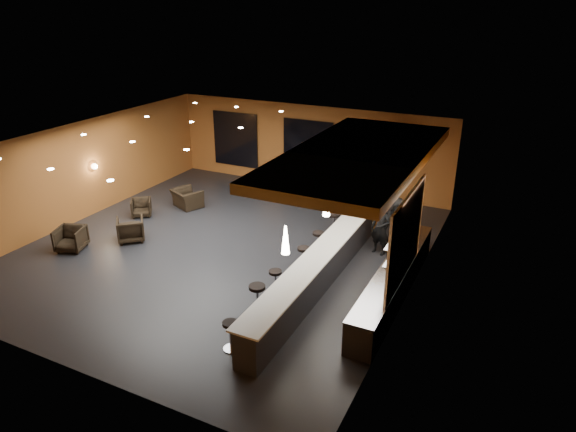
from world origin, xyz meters
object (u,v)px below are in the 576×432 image
at_px(pendant_0, 286,240).
at_px(bar_stool_0, 230,332).
at_px(bar_stool_3, 303,256).
at_px(bar_stool_1, 257,296).
at_px(bar_stool_5, 334,222).
at_px(column, 371,180).
at_px(armchair_d, 187,198).
at_px(staff_a, 381,228).
at_px(staff_c, 398,228).
at_px(armchair_b, 131,229).
at_px(pendant_1, 327,204).
at_px(armchair_a, 71,239).
at_px(staff_b, 397,225).
at_px(armchair_c, 141,207).
at_px(bar_stool_2, 275,279).
at_px(pendant_2, 357,177).
at_px(bar_counter, 318,272).
at_px(prep_counter, 394,282).
at_px(bar_stool_4, 318,240).

height_order(pendant_0, bar_stool_0, pendant_0).
bearing_deg(bar_stool_3, bar_stool_1, -91.54).
height_order(bar_stool_1, bar_stool_5, bar_stool_1).
bearing_deg(column, armchair_d, -169.87).
xyz_separation_m(staff_a, staff_c, (0.53, 0.04, 0.08)).
bearing_deg(bar_stool_5, staff_c, -11.21).
bearing_deg(armchair_b, armchair_d, -130.07).
relative_size(pendant_1, armchair_b, 0.81).
relative_size(armchair_a, bar_stool_0, 1.15).
bearing_deg(armchair_b, staff_b, 159.17).
relative_size(armchair_d, bar_stool_3, 1.42).
bearing_deg(armchair_c, bar_stool_2, -58.86).
bearing_deg(bar_stool_2, armchair_a, -176.25).
height_order(staff_b, armchair_c, staff_b).
height_order(pendant_1, pendant_2, same).
relative_size(bar_counter, pendant_1, 11.43).
height_order(bar_counter, bar_stool_2, bar_counter).
distance_m(pendant_0, armchair_b, 7.38).
bearing_deg(staff_c, bar_stool_5, 168.32).
height_order(armchair_b, armchair_d, armchair_b).
bearing_deg(bar_stool_2, armchair_b, 171.03).
bearing_deg(bar_stool_1, armchair_d, 138.99).
bearing_deg(pendant_0, prep_counter, 51.34).
relative_size(column, armchair_c, 4.88).
bearing_deg(column, armchair_a, -143.71).
bearing_deg(staff_a, bar_stool_2, -100.74).
xyz_separation_m(bar_stool_2, bar_stool_5, (0.07, 4.13, 0.08)).
bearing_deg(armchair_c, armchair_a, -129.92).
distance_m(bar_stool_3, bar_stool_5, 2.58).
height_order(pendant_2, staff_a, pendant_2).
distance_m(armchair_d, bar_stool_3, 6.68).
relative_size(staff_b, armchair_a, 2.08).
relative_size(pendant_0, bar_stool_5, 0.82).
height_order(staff_c, bar_stool_2, staff_c).
xyz_separation_m(bar_counter, armchair_a, (-8.02, -1.29, -0.11)).
bearing_deg(column, bar_stool_4, -106.44).
distance_m(armchair_b, bar_stool_1, 6.29).
relative_size(bar_stool_1, bar_stool_2, 1.19).
bearing_deg(bar_stool_4, armchair_a, -156.16).
bearing_deg(staff_b, bar_stool_5, 175.26).
distance_m(pendant_1, bar_stool_0, 4.37).
bearing_deg(bar_stool_0, armchair_b, 150.12).
xyz_separation_m(bar_counter, staff_a, (0.91, 2.82, 0.37)).
height_order(bar_counter, pendant_1, pendant_1).
distance_m(armchair_a, bar_stool_5, 8.54).
bearing_deg(bar_stool_5, staff_b, -1.22).
height_order(staff_c, armchair_d, staff_c).
distance_m(armchair_c, bar_stool_5, 7.21).
height_order(staff_c, armchair_b, staff_c).
bearing_deg(armchair_d, staff_b, -157.11).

